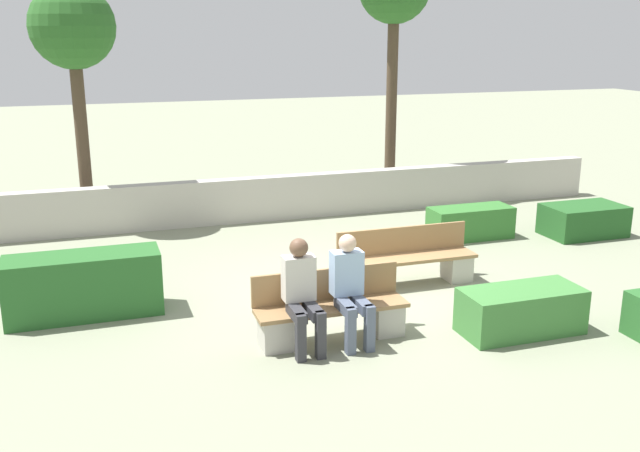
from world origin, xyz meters
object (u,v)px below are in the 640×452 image
Objects in this scene: person_seated_woman at (302,290)px; bench_left_side at (407,263)px; person_seated_man at (350,284)px; tree_leftmost at (73,32)px; bench_front at (331,314)px.

bench_left_side is at bearing 37.29° from person_seated_woman.
person_seated_woman reaches higher than bench_left_side.
person_seated_man is 0.29× the size of tree_leftmost.
bench_front is 0.42× the size of tree_leftmost.
tree_leftmost is at bearing 109.17° from person_seated_woman.
person_seated_woman is at bearing -70.83° from tree_leftmost.
tree_leftmost reaches higher than person_seated_man.
person_seated_man is at bearing -66.31° from tree_leftmost.
person_seated_man is 0.99× the size of person_seated_woman.
tree_leftmost is (-2.73, 6.54, 3.33)m from bench_front.
bench_left_side is at bearing -48.60° from tree_leftmost.
person_seated_woman is (-0.61, 0.00, 0.01)m from person_seated_man.
person_seated_man reaches higher than bench_left_side.
tree_leftmost reaches higher than person_seated_woman.
person_seated_woman is 0.29× the size of tree_leftmost.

